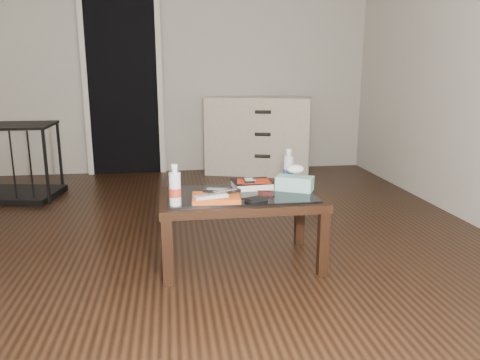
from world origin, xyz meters
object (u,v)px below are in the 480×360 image
object	(u,v)px
pet_crate	(8,174)
water_bottle_right	(288,166)
water_bottle_left	(175,185)
tissue_box	(295,183)
coffee_table	(241,203)
textbook	(252,184)
dresser	(259,136)

from	to	relation	value
pet_crate	water_bottle_right	world-z (taller)	pet_crate
water_bottle_right	pet_crate	bearing A→B (deg)	144.72
water_bottle_left	tissue_box	size ratio (longest dim) A/B	1.03
coffee_table	textbook	size ratio (longest dim) A/B	4.00
pet_crate	water_bottle_left	distance (m)	2.62
water_bottle_left	water_bottle_right	xyz separation A→B (m)	(0.76, 0.41, 0.00)
dresser	water_bottle_left	distance (m)	2.99
water_bottle_right	tissue_box	distance (m)	0.20
pet_crate	water_bottle_left	xyz separation A→B (m)	(1.58, -2.07, 0.35)
textbook	water_bottle_right	xyz separation A→B (m)	(0.26, 0.08, 0.10)
water_bottle_left	tissue_box	bearing A→B (deg)	16.57
dresser	water_bottle_right	world-z (taller)	dresser
tissue_box	textbook	bearing A→B (deg)	-173.73
dresser	pet_crate	size ratio (longest dim) A/B	1.31
pet_crate	tissue_box	xyz separation A→B (m)	(2.34, -1.84, 0.28)
textbook	water_bottle_right	bearing A→B (deg)	12.60
dresser	pet_crate	bearing A→B (deg)	-145.93
textbook	tissue_box	distance (m)	0.28
coffee_table	textbook	distance (m)	0.18
coffee_table	tissue_box	bearing A→B (deg)	4.76
dresser	tissue_box	xyz separation A→B (m)	(-0.25, -2.58, 0.06)
pet_crate	coffee_table	bearing A→B (deg)	-33.25
coffee_table	tissue_box	size ratio (longest dim) A/B	4.35
coffee_table	pet_crate	xyz separation A→B (m)	(-1.98, 1.87, -0.17)
pet_crate	water_bottle_left	size ratio (longest dim) A/B	4.16
water_bottle_right	tissue_box	world-z (taller)	water_bottle_right
coffee_table	dresser	distance (m)	2.68
tissue_box	dresser	bearing A→B (deg)	112.39
coffee_table	water_bottle_left	size ratio (longest dim) A/B	4.20
dresser	coffee_table	bearing A→B (deg)	-85.07
water_bottle_right	water_bottle_left	bearing A→B (deg)	-151.77
pet_crate	textbook	bearing A→B (deg)	-29.84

